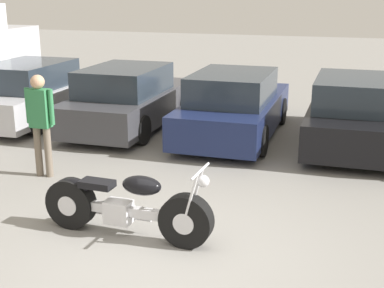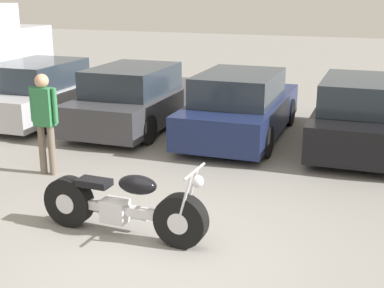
{
  "view_description": "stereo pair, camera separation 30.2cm",
  "coord_description": "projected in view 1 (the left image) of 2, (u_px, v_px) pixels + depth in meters",
  "views": [
    {
      "loc": [
        2.08,
        -5.37,
        3.11
      ],
      "look_at": [
        -0.18,
        1.91,
        0.85
      ],
      "focal_mm": 50.0,
      "sensor_mm": 36.0,
      "label": 1
    },
    {
      "loc": [
        2.37,
        -5.27,
        3.11
      ],
      "look_at": [
        -0.18,
        1.91,
        0.85
      ],
      "focal_mm": 50.0,
      "sensor_mm": 36.0,
      "label": 2
    }
  ],
  "objects": [
    {
      "name": "motorcycle",
      "position": [
        124.0,
        206.0,
        6.82
      ],
      "size": [
        2.31,
        0.62,
        1.02
      ],
      "color": "black",
      "rests_on": "ground_plane"
    },
    {
      "name": "ground_plane",
      "position": [
        159.0,
        256.0,
        6.39
      ],
      "size": [
        60.0,
        60.0,
        0.0
      ],
      "primitive_type": "plane",
      "color": "gray"
    },
    {
      "name": "parked_car_silver",
      "position": [
        34.0,
        93.0,
        12.76
      ],
      "size": [
        1.82,
        4.2,
        1.4
      ],
      "color": "#BCBCC1",
      "rests_on": "ground_plane"
    },
    {
      "name": "person_standing",
      "position": [
        40.0,
        117.0,
        8.82
      ],
      "size": [
        0.52,
        0.23,
        1.73
      ],
      "color": "#726656",
      "rests_on": "ground_plane"
    },
    {
      "name": "parked_car_dark_grey",
      "position": [
        129.0,
        99.0,
        12.08
      ],
      "size": [
        1.82,
        4.2,
        1.4
      ],
      "color": "#3D3D42",
      "rests_on": "ground_plane"
    },
    {
      "name": "parked_car_navy",
      "position": [
        234.0,
        107.0,
        11.33
      ],
      "size": [
        1.82,
        4.2,
        1.4
      ],
      "color": "#19234C",
      "rests_on": "ground_plane"
    },
    {
      "name": "parked_car_black",
      "position": [
        354.0,
        113.0,
        10.73
      ],
      "size": [
        1.82,
        4.2,
        1.4
      ],
      "color": "black",
      "rests_on": "ground_plane"
    }
  ]
}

